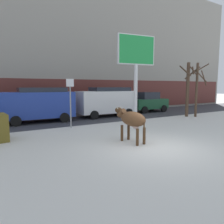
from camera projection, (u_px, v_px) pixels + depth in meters
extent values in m
plane|color=silver|center=(157.00, 148.00, 8.38)|extent=(120.00, 120.00, 0.00)
cube|color=#333338|center=(75.00, 119.00, 15.83)|extent=(60.00, 5.60, 0.01)
cube|color=gray|center=(50.00, 43.00, 20.05)|extent=(44.00, 6.00, 13.00)
cube|color=#5B2823|center=(62.00, 96.00, 18.05)|extent=(43.12, 0.10, 2.80)
ellipsoid|color=brown|center=(133.00, 119.00, 9.03)|extent=(0.74, 1.45, 0.64)
cylinder|color=#472D19|center=(122.00, 133.00, 9.39)|extent=(0.12, 0.12, 0.70)
cylinder|color=#472D19|center=(129.00, 132.00, 9.62)|extent=(0.12, 0.12, 0.70)
cylinder|color=#472D19|center=(137.00, 137.00, 8.61)|extent=(0.12, 0.12, 0.70)
cylinder|color=#472D19|center=(144.00, 136.00, 8.84)|extent=(0.12, 0.12, 0.70)
cylinder|color=brown|center=(122.00, 113.00, 9.61)|extent=(0.31, 0.50, 0.44)
ellipsoid|color=#472D19|center=(119.00, 110.00, 9.77)|extent=(0.28, 0.46, 0.28)
cone|color=beige|center=(117.00, 107.00, 9.65)|extent=(0.12, 0.07, 0.15)
cone|color=beige|center=(121.00, 107.00, 9.78)|extent=(0.12, 0.07, 0.15)
cylinder|color=#472D19|center=(144.00, 127.00, 8.54)|extent=(0.06, 0.06, 0.60)
ellipsoid|color=beige|center=(136.00, 127.00, 8.93)|extent=(0.27, 0.30, 0.20)
cylinder|color=silver|center=(135.00, 94.00, 13.56)|extent=(0.24, 0.24, 3.80)
cube|color=silver|center=(136.00, 50.00, 13.23)|extent=(2.52, 0.58, 1.82)
cube|color=green|center=(136.00, 50.00, 13.21)|extent=(2.40, 0.52, 1.70)
cube|color=#233D9E|center=(38.00, 105.00, 14.21)|extent=(4.67, 2.07, 1.70)
cube|color=#1E232D|center=(42.00, 90.00, 14.24)|extent=(3.06, 1.78, 0.30)
cylinder|color=black|center=(57.00, 114.00, 15.86)|extent=(0.65, 0.24, 0.64)
cylinder|color=black|center=(65.00, 118.00, 14.21)|extent=(0.65, 0.24, 0.64)
cylinder|color=black|center=(13.00, 117.00, 14.42)|extent=(0.65, 0.24, 0.64)
cylinder|color=black|center=(16.00, 121.00, 12.77)|extent=(0.65, 0.24, 0.64)
cube|color=white|center=(106.00, 102.00, 16.95)|extent=(4.67, 2.07, 1.70)
cube|color=#1E232D|center=(110.00, 89.00, 16.97)|extent=(3.06, 1.78, 0.30)
cylinder|color=black|center=(117.00, 110.00, 18.60)|extent=(0.65, 0.24, 0.64)
cylinder|color=black|center=(129.00, 112.00, 16.95)|extent=(0.65, 0.24, 0.64)
cylinder|color=black|center=(85.00, 112.00, 17.15)|extent=(0.65, 0.24, 0.64)
cylinder|color=black|center=(94.00, 115.00, 15.51)|extent=(0.65, 0.24, 0.64)
cube|color=#194C2D|center=(149.00, 104.00, 20.08)|extent=(3.56, 1.83, 0.90)
cube|color=#1E232D|center=(147.00, 95.00, 19.92)|extent=(1.85, 1.56, 0.64)
cylinder|color=black|center=(152.00, 107.00, 21.42)|extent=(0.65, 0.24, 0.64)
cylinder|color=black|center=(164.00, 109.00, 19.95)|extent=(0.65, 0.24, 0.64)
cylinder|color=black|center=(133.00, 108.00, 20.32)|extent=(0.65, 0.24, 0.64)
cylinder|color=black|center=(144.00, 110.00, 18.85)|extent=(0.65, 0.24, 0.64)
cylinder|color=#282833|center=(67.00, 109.00, 18.67)|extent=(0.24, 0.24, 0.88)
cube|color=#232328|center=(66.00, 100.00, 18.58)|extent=(0.36, 0.22, 0.64)
sphere|color=beige|center=(66.00, 95.00, 18.53)|extent=(0.20, 0.20, 0.20)
cylinder|color=#4C3828|center=(188.00, 90.00, 16.76)|extent=(0.25, 0.25, 4.24)
cylinder|color=#4C3828|center=(192.00, 73.00, 17.00)|extent=(0.33, 1.28, 0.99)
cylinder|color=#4C3828|center=(193.00, 70.00, 16.42)|extent=(0.71, 0.48, 0.56)
cylinder|color=#4C3828|center=(185.00, 71.00, 16.29)|extent=(0.27, 1.01, 0.88)
cylinder|color=#4C3828|center=(193.00, 72.00, 16.88)|extent=(0.12, 1.15, 0.78)
cylinder|color=#4C3828|center=(197.00, 90.00, 16.61)|extent=(0.19, 0.19, 4.19)
cylinder|color=#4C3828|center=(193.00, 71.00, 16.25)|extent=(0.18, 0.92, 0.88)
cylinder|color=#4C3828|center=(202.00, 77.00, 16.06)|extent=(1.00, 0.20, 0.77)
cylinder|color=#4C3828|center=(200.00, 69.00, 16.95)|extent=(0.63, 1.30, 0.83)
cylinder|color=#4C3828|center=(204.00, 78.00, 16.14)|extent=(1.08, 0.36, 1.13)
cylinder|color=gray|center=(71.00, 107.00, 12.27)|extent=(0.08, 0.08, 2.40)
cube|color=silver|center=(70.00, 83.00, 12.10)|extent=(0.44, 0.04, 0.44)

